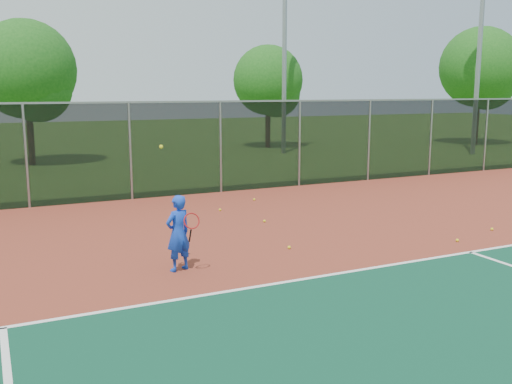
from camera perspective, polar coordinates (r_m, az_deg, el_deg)
court_apron at (r=10.81m, az=17.01°, el=-8.47°), size 30.00×20.00×0.02m
fence_back at (r=18.93m, az=-3.56°, el=4.62°), size 30.00×0.06×3.03m
tennis_player at (r=10.77m, az=-7.78°, el=-4.08°), size 0.61×0.66×2.38m
practice_ball_1 at (r=12.31m, az=3.34°, el=-5.54°), size 0.07×0.07×0.07m
practice_ball_2 at (r=17.59m, az=-0.18°, el=-0.75°), size 0.07×0.07×0.07m
practice_ball_3 at (r=14.71m, az=0.85°, el=-2.92°), size 0.07×0.07×0.07m
practice_ball_4 at (r=13.62m, az=19.49°, el=-4.57°), size 0.07×0.07×0.07m
practice_ball_5 at (r=15.00m, az=22.53°, el=-3.45°), size 0.07×0.07×0.07m
practice_ball_6 at (r=16.12m, az=-3.62°, el=-1.78°), size 0.07×0.07×0.07m
floodlight_n at (r=31.19m, az=2.89°, el=17.34°), size 0.90×0.40×13.02m
floodlight_ne at (r=32.79m, az=21.66°, el=16.31°), size 0.90×0.40×13.02m
tree_back_left at (r=27.97m, az=-21.77°, el=10.90°), size 4.44×4.44×6.52m
tree_back_mid at (r=34.04m, az=1.42°, el=10.80°), size 4.09×4.09×6.01m
tree_back_right at (r=38.78m, az=21.66°, el=11.19°), size 4.95×4.95×7.27m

